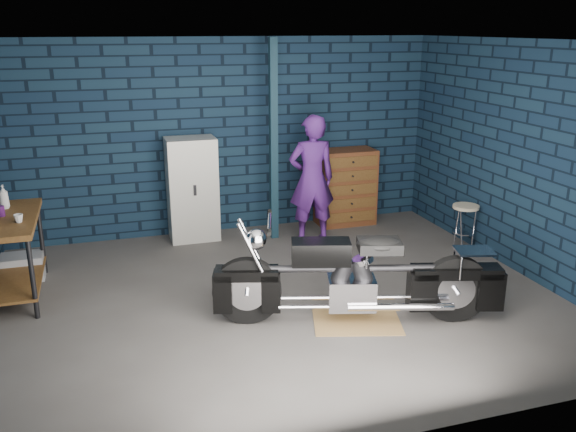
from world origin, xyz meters
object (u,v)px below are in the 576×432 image
shop_stool (464,228)px  locker (192,189)px  workbench (12,257)px  tool_chest (346,187)px  storage_bin (23,267)px  motorcycle (358,271)px  person (312,179)px

shop_stool → locker: bearing=155.3°
workbench → tool_chest: bearing=16.7°
storage_bin → locker: size_ratio=0.33×
motorcycle → shop_stool: (2.14, 1.45, -0.23)m
workbench → storage_bin: bearing=87.7°
storage_bin → shop_stool: shop_stool is taller
person → locker: (-1.53, 0.54, -0.16)m
tool_chest → shop_stool: bearing=-55.5°
workbench → motorcycle: size_ratio=0.58×
workbench → shop_stool: bearing=-2.0°
motorcycle → person: bearing=97.5°
person → motorcycle: bearing=84.6°
person → storage_bin: person is taller
motorcycle → storage_bin: 3.95m
person → shop_stool: size_ratio=2.81×
motorcycle → storage_bin: motorcycle is taller
tool_chest → shop_stool: size_ratio=1.81×
locker → shop_stool: (3.30, -1.52, -0.40)m
tool_chest → motorcycle: bearing=-110.3°
motorcycle → person: person is taller
motorcycle → shop_stool: bearing=50.2°
motorcycle → storage_bin: (-3.30, 2.15, -0.39)m
tool_chest → storage_bin: bearing=-169.4°
locker → tool_chest: 2.26m
storage_bin → tool_chest: bearing=10.6°
person → tool_chest: size_ratio=1.55×
person → workbench: bearing=15.2°
storage_bin → shop_stool: (5.44, -0.69, 0.16)m
tool_chest → person: bearing=-143.4°
storage_bin → workbench: bearing=-92.3°
locker → shop_stool: 3.66m
workbench → storage_bin: (0.02, 0.50, -0.31)m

